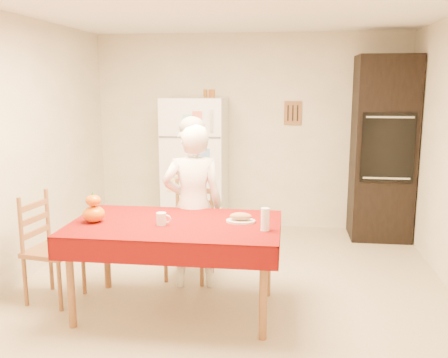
% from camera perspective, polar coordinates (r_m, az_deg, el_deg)
% --- Properties ---
extents(floor, '(4.50, 4.50, 0.00)m').
position_cam_1_polar(floor, '(4.64, 0.61, -12.94)').
color(floor, tan).
rests_on(floor, ground).
extents(room_shell, '(4.02, 4.52, 2.51)m').
position_cam_1_polar(room_shell, '(4.25, 0.66, 7.49)').
color(room_shell, beige).
rests_on(room_shell, ground).
extents(refrigerator, '(0.75, 0.74, 1.70)m').
position_cam_1_polar(refrigerator, '(6.28, -3.28, 1.50)').
color(refrigerator, white).
rests_on(refrigerator, floor).
extents(oven_cabinet, '(0.70, 0.62, 2.20)m').
position_cam_1_polar(oven_cabinet, '(6.29, 17.68, 3.32)').
color(oven_cabinet, black).
rests_on(oven_cabinet, floor).
extents(dining_table, '(1.70, 1.00, 0.76)m').
position_cam_1_polar(dining_table, '(4.10, -5.59, -5.92)').
color(dining_table, brown).
rests_on(dining_table, floor).
extents(chair_far, '(0.47, 0.46, 0.95)m').
position_cam_1_polar(chair_far, '(4.89, -3.76, -5.35)').
color(chair_far, brown).
rests_on(chair_far, floor).
extents(chair_left, '(0.46, 0.48, 0.95)m').
position_cam_1_polar(chair_left, '(4.62, -19.60, -6.97)').
color(chair_left, brown).
rests_on(chair_left, floor).
extents(seated_woman, '(0.62, 0.47, 1.53)m').
position_cam_1_polar(seated_woman, '(4.58, -3.56, -3.16)').
color(seated_woman, white).
rests_on(seated_woman, floor).
extents(coffee_mug, '(0.08, 0.08, 0.10)m').
position_cam_1_polar(coffee_mug, '(4.01, -7.17, -4.54)').
color(coffee_mug, white).
rests_on(coffee_mug, dining_table).
extents(pumpkin_lower, '(0.18, 0.18, 0.13)m').
position_cam_1_polar(pumpkin_lower, '(4.20, -14.65, -3.89)').
color(pumpkin_lower, '#EC3805').
rests_on(pumpkin_lower, dining_table).
extents(pumpkin_upper, '(0.12, 0.12, 0.09)m').
position_cam_1_polar(pumpkin_upper, '(4.17, -14.73, -2.38)').
color(pumpkin_upper, '#C93504').
rests_on(pumpkin_upper, pumpkin_lower).
extents(wine_glass, '(0.07, 0.07, 0.18)m').
position_cam_1_polar(wine_glass, '(3.84, 4.72, -4.61)').
color(wine_glass, white).
rests_on(wine_glass, dining_table).
extents(bread_plate, '(0.24, 0.24, 0.02)m').
position_cam_1_polar(bread_plate, '(4.07, 1.92, -4.84)').
color(bread_plate, silver).
rests_on(bread_plate, dining_table).
extents(bread_loaf, '(0.18, 0.10, 0.06)m').
position_cam_1_polar(bread_loaf, '(4.06, 1.93, -4.29)').
color(bread_loaf, '#9F7D4E').
rests_on(bread_loaf, bread_plate).
extents(spice_jar_left, '(0.05, 0.05, 0.10)m').
position_cam_1_polar(spice_jar_left, '(6.23, -2.14, 9.75)').
color(spice_jar_left, brown).
rests_on(spice_jar_left, refrigerator).
extents(spice_jar_mid, '(0.05, 0.05, 0.10)m').
position_cam_1_polar(spice_jar_mid, '(6.22, -1.55, 9.75)').
color(spice_jar_mid, brown).
rests_on(spice_jar_mid, refrigerator).
extents(spice_jar_right, '(0.05, 0.05, 0.10)m').
position_cam_1_polar(spice_jar_right, '(6.21, -1.27, 9.75)').
color(spice_jar_right, '#93501A').
rests_on(spice_jar_right, refrigerator).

